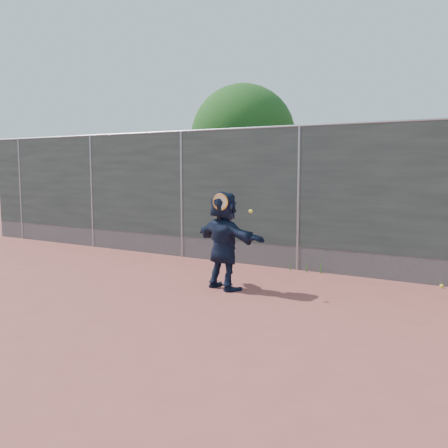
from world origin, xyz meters
The scene contains 7 objects.
ground centered at (0.00, 0.00, 0.00)m, with size 80.00×80.00×0.00m, color #9E4C42.
player centered at (-0.46, 1.27, 0.87)m, with size 1.62×0.51×1.74m, color #121C33.
ball_ground centered at (2.85, 3.35, 0.03)m, with size 0.07×0.07×0.07m, color #F3F436.
fence centered at (0.00, 3.50, 1.58)m, with size 20.00×0.06×3.03m.
swing_action centered at (-0.36, 1.08, 1.53)m, with size 0.72×0.17×0.51m.
tree_left centered at (-2.85, 6.55, 2.94)m, with size 3.15×3.00×4.53m.
weed_clump centered at (0.29, 3.38, 0.13)m, with size 0.68×0.07×0.30m.
Camera 1 is at (4.06, -6.16, 2.14)m, focal length 40.00 mm.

